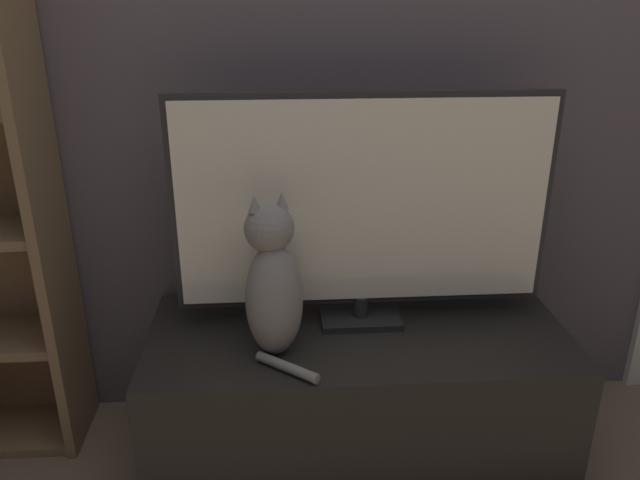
% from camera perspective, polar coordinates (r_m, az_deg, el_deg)
% --- Properties ---
extents(wall_back, '(4.80, 0.05, 2.60)m').
position_cam_1_polar(wall_back, '(1.96, 2.83, 19.32)').
color(wall_back, '#564C51').
rests_on(wall_back, ground_plane).
extents(tv_stand, '(1.26, 0.56, 0.43)m').
position_cam_1_polar(tv_stand, '(2.01, 3.35, -13.67)').
color(tv_stand, black).
rests_on(tv_stand, ground_plane).
extents(tv, '(1.10, 0.15, 0.70)m').
position_cam_1_polar(tv, '(1.80, 3.97, 3.01)').
color(tv, black).
rests_on(tv, tv_stand).
extents(cat, '(0.21, 0.28, 0.46)m').
position_cam_1_polar(cat, '(1.70, -4.32, -4.10)').
color(cat, gray).
rests_on(cat, tv_stand).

